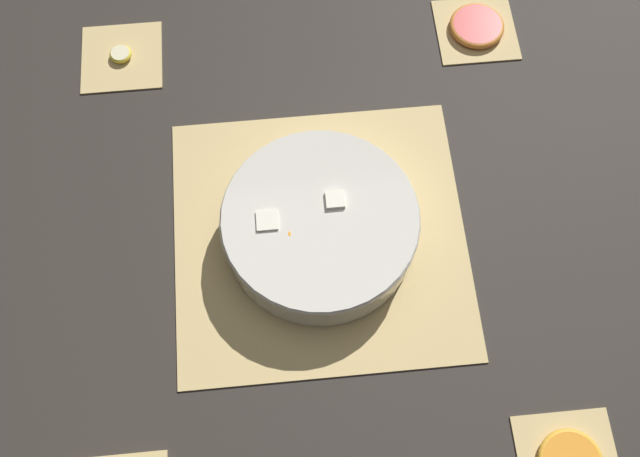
# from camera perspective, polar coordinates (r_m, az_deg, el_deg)

# --- Properties ---
(ground_plane) EXTENTS (6.00, 6.00, 0.00)m
(ground_plane) POSITION_cam_1_polar(r_m,az_deg,el_deg) (1.13, 0.00, -0.69)
(ground_plane) COLOR #2D2823
(bamboo_mat_center) EXTENTS (0.43, 0.44, 0.01)m
(bamboo_mat_center) POSITION_cam_1_polar(r_m,az_deg,el_deg) (1.13, 0.00, -0.63)
(bamboo_mat_center) COLOR #D6B775
(bamboo_mat_center) RESTS_ON ground_plane
(coaster_mat_near_right) EXTENTS (0.13, 0.13, 0.01)m
(coaster_mat_near_right) POSITION_cam_1_polar(r_m,az_deg,el_deg) (1.35, 11.79, 14.64)
(coaster_mat_near_right) COLOR #D6B775
(coaster_mat_near_right) RESTS_ON ground_plane
(coaster_mat_far_right) EXTENTS (0.13, 0.13, 0.01)m
(coaster_mat_far_right) POSITION_cam_1_polar(r_m,az_deg,el_deg) (1.33, -14.88, 12.53)
(coaster_mat_far_right) COLOR #D6B775
(coaster_mat_far_right) RESTS_ON ground_plane
(fruit_salad_bowl) EXTENTS (0.29, 0.29, 0.08)m
(fruit_salad_bowl) POSITION_cam_1_polar(r_m,az_deg,el_deg) (1.09, -0.01, 0.27)
(fruit_salad_bowl) COLOR silver
(fruit_salad_bowl) RESTS_ON bamboo_mat_center
(banana_coin_single) EXTENTS (0.04, 0.04, 0.01)m
(banana_coin_single) POSITION_cam_1_polar(r_m,az_deg,el_deg) (1.32, -14.96, 12.72)
(banana_coin_single) COLOR beige
(banana_coin_single) RESTS_ON coaster_mat_far_right
(grapefruit_slice) EXTENTS (0.09, 0.09, 0.01)m
(grapefruit_slice) POSITION_cam_1_polar(r_m,az_deg,el_deg) (1.34, 11.86, 14.87)
(grapefruit_slice) COLOR #B2231E
(grapefruit_slice) RESTS_ON coaster_mat_near_right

